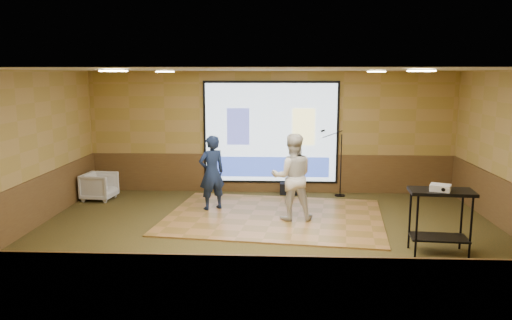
{
  "coord_description": "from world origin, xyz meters",
  "views": [
    {
      "loc": [
        0.21,
        -8.73,
        2.94
      ],
      "look_at": [
        -0.23,
        0.66,
        1.3
      ],
      "focal_mm": 35.0,
      "sensor_mm": 36.0,
      "label": 1
    }
  ],
  "objects_px": {
    "av_table": "(441,208)",
    "mic_stand": "(338,176)",
    "projector": "(440,188)",
    "duffel_bag": "(289,189)",
    "projector_screen": "(271,134)",
    "banquet_chair": "(99,186)",
    "dance_floor": "(274,216)",
    "player_left": "(212,173)",
    "player_right": "(292,177)"
  },
  "relations": [
    {
      "from": "projector_screen",
      "to": "av_table",
      "type": "xyz_separation_m",
      "value": [
        2.85,
        -4.16,
        -0.71
      ]
    },
    {
      "from": "mic_stand",
      "to": "projector",
      "type": "bearing_deg",
      "value": -73.72
    },
    {
      "from": "av_table",
      "to": "mic_stand",
      "type": "xyz_separation_m",
      "value": [
        -1.21,
        3.86,
        -0.28
      ]
    },
    {
      "from": "dance_floor",
      "to": "av_table",
      "type": "distance_m",
      "value": 3.45
    },
    {
      "from": "player_left",
      "to": "mic_stand",
      "type": "distance_m",
      "value": 3.23
    },
    {
      "from": "projector_screen",
      "to": "dance_floor",
      "type": "height_order",
      "value": "projector_screen"
    },
    {
      "from": "av_table",
      "to": "mic_stand",
      "type": "distance_m",
      "value": 4.06
    },
    {
      "from": "projector_screen",
      "to": "av_table",
      "type": "distance_m",
      "value": 5.09
    },
    {
      "from": "projector",
      "to": "duffel_bag",
      "type": "relative_size",
      "value": 0.69
    },
    {
      "from": "projector",
      "to": "banquet_chair",
      "type": "xyz_separation_m",
      "value": [
        -6.81,
        3.27,
        -0.8
      ]
    },
    {
      "from": "player_left",
      "to": "dance_floor",
      "type": "bearing_deg",
      "value": 129.43
    },
    {
      "from": "av_table",
      "to": "banquet_chair",
      "type": "bearing_deg",
      "value": 154.84
    },
    {
      "from": "banquet_chair",
      "to": "player_right",
      "type": "bearing_deg",
      "value": -102.18
    },
    {
      "from": "player_right",
      "to": "dance_floor",
      "type": "bearing_deg",
      "value": -36.8
    },
    {
      "from": "dance_floor",
      "to": "duffel_bag",
      "type": "distance_m",
      "value": 2.05
    },
    {
      "from": "banquet_chair",
      "to": "duffel_bag",
      "type": "xyz_separation_m",
      "value": [
        4.47,
        0.75,
        -0.18
      ]
    },
    {
      "from": "projector_screen",
      "to": "projector",
      "type": "distance_m",
      "value": 5.07
    },
    {
      "from": "mic_stand",
      "to": "banquet_chair",
      "type": "xyz_separation_m",
      "value": [
        -5.64,
        -0.64,
        -0.17
      ]
    },
    {
      "from": "projector",
      "to": "mic_stand",
      "type": "bearing_deg",
      "value": 130.36
    },
    {
      "from": "player_right",
      "to": "projector",
      "type": "bearing_deg",
      "value": 137.13
    },
    {
      "from": "player_left",
      "to": "player_right",
      "type": "height_order",
      "value": "player_right"
    },
    {
      "from": "player_left",
      "to": "banquet_chair",
      "type": "relative_size",
      "value": 2.27
    },
    {
      "from": "mic_stand",
      "to": "duffel_bag",
      "type": "distance_m",
      "value": 1.23
    },
    {
      "from": "av_table",
      "to": "projector",
      "type": "distance_m",
      "value": 0.36
    },
    {
      "from": "player_right",
      "to": "av_table",
      "type": "xyz_separation_m",
      "value": [
        2.38,
        -1.74,
        -0.13
      ]
    },
    {
      "from": "projector",
      "to": "duffel_bag",
      "type": "height_order",
      "value": "projector"
    },
    {
      "from": "dance_floor",
      "to": "player_right",
      "type": "relative_size",
      "value": 2.52
    },
    {
      "from": "projector_screen",
      "to": "duffel_bag",
      "type": "distance_m",
      "value": 1.43
    },
    {
      "from": "av_table",
      "to": "duffel_bag",
      "type": "height_order",
      "value": "av_table"
    },
    {
      "from": "mic_stand",
      "to": "duffel_bag",
      "type": "relative_size",
      "value": 3.63
    },
    {
      "from": "projector",
      "to": "dance_floor",
      "type": "bearing_deg",
      "value": 166.94
    },
    {
      "from": "dance_floor",
      "to": "duffel_bag",
      "type": "xyz_separation_m",
      "value": [
        0.35,
        2.01,
        0.12
      ]
    },
    {
      "from": "mic_stand",
      "to": "player_right",
      "type": "bearing_deg",
      "value": -119.08
    },
    {
      "from": "dance_floor",
      "to": "player_right",
      "type": "xyz_separation_m",
      "value": [
        0.36,
        -0.22,
        0.89
      ]
    },
    {
      "from": "player_left",
      "to": "player_right",
      "type": "xyz_separation_m",
      "value": [
        1.71,
        -0.68,
        0.07
      ]
    },
    {
      "from": "dance_floor",
      "to": "projector",
      "type": "bearing_deg",
      "value": -36.82
    },
    {
      "from": "banquet_chair",
      "to": "duffel_bag",
      "type": "height_order",
      "value": "banquet_chair"
    },
    {
      "from": "player_right",
      "to": "banquet_chair",
      "type": "bearing_deg",
      "value": -23.58
    },
    {
      "from": "av_table",
      "to": "duffel_bag",
      "type": "distance_m",
      "value": 4.67
    },
    {
      "from": "projector",
      "to": "duffel_bag",
      "type": "bearing_deg",
      "value": 143.93
    },
    {
      "from": "projector_screen",
      "to": "player_right",
      "type": "xyz_separation_m",
      "value": [
        0.47,
        -2.42,
        -0.57
      ]
    },
    {
      "from": "dance_floor",
      "to": "player_right",
      "type": "distance_m",
      "value": 0.98
    },
    {
      "from": "dance_floor",
      "to": "banquet_chair",
      "type": "distance_m",
      "value": 4.32
    },
    {
      "from": "av_table",
      "to": "mic_stand",
      "type": "relative_size",
      "value": 0.66
    },
    {
      "from": "player_right",
      "to": "av_table",
      "type": "height_order",
      "value": "player_right"
    },
    {
      "from": "banquet_chair",
      "to": "av_table",
      "type": "bearing_deg",
      "value": -109.06
    },
    {
      "from": "player_left",
      "to": "banquet_chair",
      "type": "xyz_separation_m",
      "value": [
        -2.77,
        0.8,
        -0.51
      ]
    },
    {
      "from": "duffel_bag",
      "to": "banquet_chair",
      "type": "bearing_deg",
      "value": -170.44
    },
    {
      "from": "projector_screen",
      "to": "projector",
      "type": "height_order",
      "value": "projector_screen"
    },
    {
      "from": "av_table",
      "to": "projector",
      "type": "relative_size",
      "value": 3.45
    }
  ]
}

